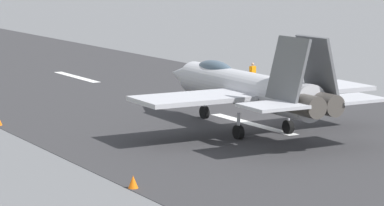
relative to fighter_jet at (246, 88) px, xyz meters
The scene contains 5 objects.
ground_plane 3.40m from the fighter_jet, 39.74° to the right, with size 400.00×400.00×0.00m, color #5F6062.
runway_strip 3.38m from the fighter_jet, 40.03° to the right, with size 240.00×26.00×0.02m.
fighter_jet is the anchor object (origin of this frame).
crew_person 20.42m from the fighter_jet, 35.72° to the right, with size 0.34×0.69×1.59m.
marker_cone_near 14.13m from the fighter_jet, 126.33° to the left, with size 0.44×0.44×0.55m, color orange.
Camera 1 is at (-42.32, 29.16, 9.21)m, focal length 83.87 mm.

